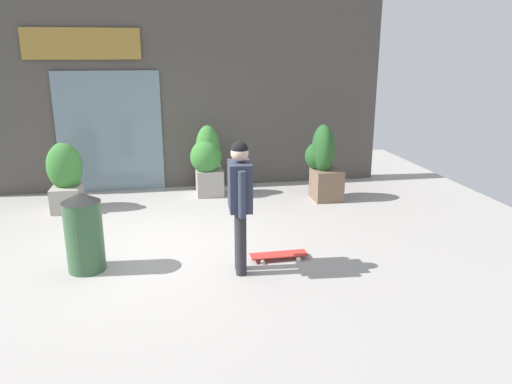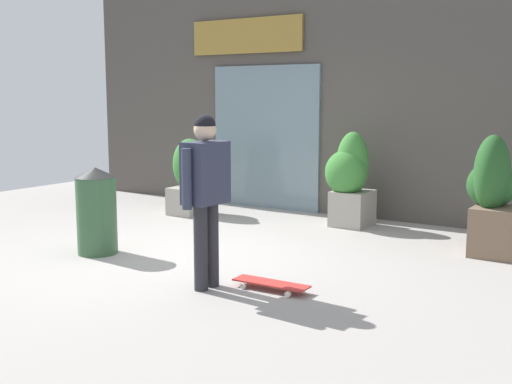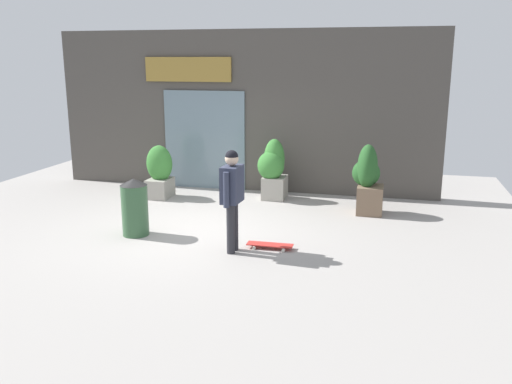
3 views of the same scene
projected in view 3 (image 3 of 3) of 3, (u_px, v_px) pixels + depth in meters
ground_plane at (195, 229)px, 9.70m from camera, size 12.00×12.00×0.00m
building_facade at (241, 112)px, 12.33m from camera, size 8.85×0.31×3.61m
skateboarder at (232, 191)px, 8.33m from camera, size 0.28×0.60×1.62m
skateboard at (270, 245)px, 8.68m from camera, size 0.75×0.26×0.08m
planter_box_left at (159, 169)px, 11.82m from camera, size 0.58×0.68×1.15m
planter_box_right at (273, 169)px, 11.64m from camera, size 0.59×0.64×1.31m
planter_box_mid at (368, 179)px, 10.58m from camera, size 0.62×0.64×1.37m
trash_bin at (135, 207)px, 9.26m from camera, size 0.46×0.46×0.99m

